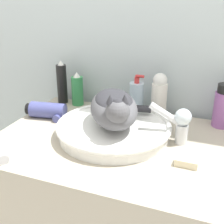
{
  "coord_description": "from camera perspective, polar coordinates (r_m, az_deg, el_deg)",
  "views": [
    {
      "loc": [
        0.34,
        -0.63,
        1.44
      ],
      "look_at": [
        -0.03,
        0.32,
        1.0
      ],
      "focal_mm": 50.0,
      "sensor_mm": 36.0,
      "label": 1
    }
  ],
  "objects": [
    {
      "name": "wall_back",
      "position": [
        1.38,
        6.81,
        12.92
      ],
      "size": [
        8.0,
        0.05,
        2.4
      ],
      "color": "silver",
      "rests_on": "ground_plane"
    },
    {
      "name": "sink_basin",
      "position": [
        1.16,
        0.31,
        -3.1
      ],
      "size": [
        0.43,
        0.43,
        0.05
      ],
      "color": "white",
      "rests_on": "vanity_counter"
    },
    {
      "name": "cat",
      "position": [
        1.12,
        0.43,
        0.95
      ],
      "size": [
        0.28,
        0.33,
        0.15
      ],
      "rotation": [
        0.0,
        0.0,
        5.19
      ],
      "color": "#56565B",
      "rests_on": "sink_basin"
    },
    {
      "name": "faucet",
      "position": [
        1.12,
        12.26,
        -1.83
      ],
      "size": [
        0.15,
        0.06,
        0.15
      ],
      "rotation": [
        0.0,
        0.0,
        -2.99
      ],
      "color": "silver",
      "rests_on": "vanity_counter"
    },
    {
      "name": "soap_pump_bottle",
      "position": [
        1.35,
        4.47,
        2.62
      ],
      "size": [
        0.06,
        0.06,
        0.18
      ],
      "color": "silver",
      "rests_on": "vanity_counter"
    },
    {
      "name": "spray_bottle_trigger",
      "position": [
        1.45,
        -6.35,
        4.02
      ],
      "size": [
        0.05,
        0.05,
        0.16
      ],
      "color": "#338C4C",
      "rests_on": "vanity_counter"
    },
    {
      "name": "mouthwash_bottle",
      "position": [
        1.3,
        19.66,
        0.93
      ],
      "size": [
        0.07,
        0.07,
        0.17
      ],
      "color": "#93569E",
      "rests_on": "vanity_counter"
    },
    {
      "name": "lotion_bottle_white",
      "position": [
        1.32,
        8.62,
        3.0
      ],
      "size": [
        0.07,
        0.07,
        0.19
      ],
      "color": "white",
      "rests_on": "vanity_counter"
    },
    {
      "name": "hairspray_can_black",
      "position": [
        1.48,
        -9.14,
        5.24
      ],
      "size": [
        0.05,
        0.05,
        0.2
      ],
      "color": "black",
      "rests_on": "vanity_counter"
    },
    {
      "name": "hair_dryer",
      "position": [
        1.34,
        -11.56,
        0.22
      ],
      "size": [
        0.18,
        0.1,
        0.07
      ],
      "rotation": [
        0.0,
        0.0,
        3.32
      ],
      "color": "#474C8C",
      "rests_on": "vanity_counter"
    },
    {
      "name": "soap_bar",
      "position": [
        1.02,
        13.51,
        -8.9
      ],
      "size": [
        0.07,
        0.04,
        0.02
      ],
      "color": "beige",
      "rests_on": "vanity_counter"
    }
  ]
}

